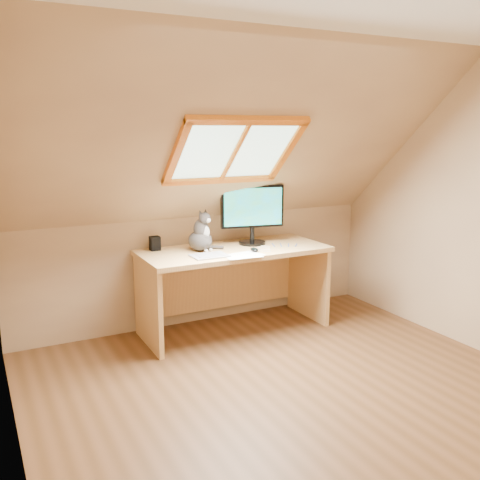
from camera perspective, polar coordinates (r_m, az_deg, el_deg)
ground at (r=3.77m, az=6.86°, el=-16.64°), size 3.50×3.50×0.00m
room_shell at (r=3.26m, az=8.39°, el=5.35°), size 3.52×3.52×2.41m
desk at (r=4.82m, az=-1.03°, el=-3.39°), size 1.66×0.72×0.76m
monitor at (r=4.83m, az=1.33°, el=3.14°), size 0.58×0.25×0.54m
cat at (r=4.61m, az=-4.20°, el=0.46°), size 0.28×0.30×0.37m
desk_speaker at (r=4.68m, az=-9.06°, el=-0.36°), size 0.09×0.09×0.12m
graphics_tablet at (r=4.42m, az=-3.27°, el=-1.69°), size 0.30×0.21×0.01m
mouse at (r=4.58m, az=1.53°, el=-1.04°), size 0.08×0.12×0.03m
papers at (r=4.48m, az=0.68°, el=-1.55°), size 0.33×0.27×0.00m
cables at (r=4.78m, az=3.94°, el=-0.69°), size 0.51×0.26×0.01m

